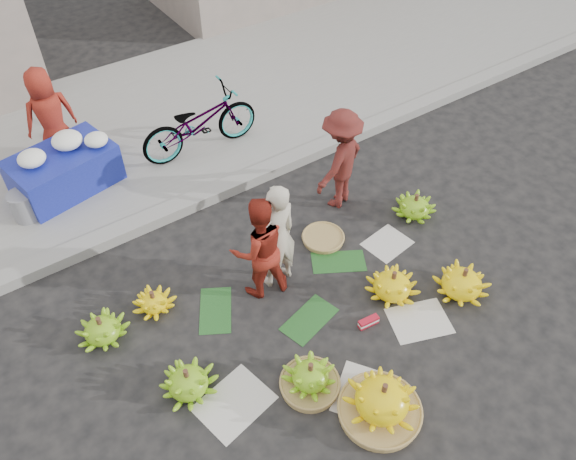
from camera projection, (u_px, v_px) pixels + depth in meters
ground at (306, 304)px, 6.39m from camera, size 80.00×80.00×0.00m
curb at (212, 194)px, 7.63m from camera, size 40.00×0.25×0.15m
sidewalk at (148, 122)px, 8.87m from camera, size 40.00×4.00×0.12m
newspaper_scatter at (350, 354)px, 5.92m from camera, size 3.20×1.80×0.00m
banana_leaves at (289, 296)px, 6.47m from camera, size 2.00×1.00×0.00m
banana_bunch_0 at (188, 382)px, 5.52m from camera, size 0.69×0.69×0.35m
banana_bunch_1 at (310, 378)px, 5.53m from camera, size 0.59×0.59×0.42m
banana_bunch_2 at (382, 401)px, 5.28m from camera, size 0.87×0.87×0.53m
banana_bunch_3 at (462, 282)px, 6.39m from camera, size 0.66×0.66×0.39m
banana_bunch_4 at (392, 285)px, 6.38m from camera, size 0.75×0.75×0.37m
banana_bunch_5 at (415, 206)px, 7.34m from camera, size 0.66×0.66×0.34m
banana_bunch_6 at (102, 329)px, 5.97m from camera, size 0.61×0.61×0.34m
banana_bunch_7 at (154, 302)px, 6.27m from camera, size 0.53×0.53×0.28m
basket_spare at (323, 238)px, 7.09m from camera, size 0.61×0.61×0.06m
incense_stack at (368, 322)px, 6.15m from camera, size 0.24×0.10×0.10m
vendor_cream at (276, 237)px, 6.16m from camera, size 0.54×0.38×1.42m
vendor_red at (259, 248)px, 6.09m from camera, size 0.74×0.62×1.34m
man_striped at (340, 160)px, 7.13m from camera, size 1.05×0.83×1.42m
flower_table at (64, 168)px, 7.45m from camera, size 1.45×1.07×0.76m
grey_bucket at (24, 206)px, 7.10m from camera, size 0.34×0.34×0.38m
flower_vendor at (50, 117)px, 7.61m from camera, size 0.71×0.48×1.42m
bicycle at (199, 123)px, 7.94m from camera, size 0.67×1.79×0.93m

